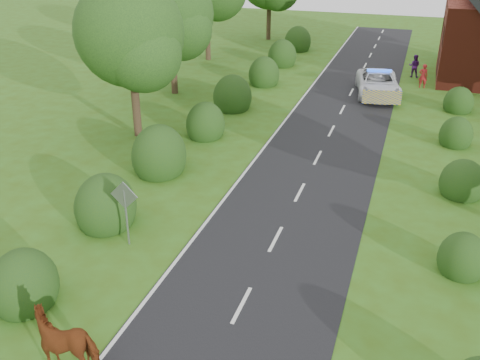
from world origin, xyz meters
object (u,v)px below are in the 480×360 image
(road_sign, at_px, (125,204))
(pedestrian_red, at_px, (423,76))
(pedestrian_purple, at_px, (414,66))
(police_van, at_px, (378,84))
(cow, at_px, (69,342))

(road_sign, distance_m, pedestrian_red, 26.59)
(pedestrian_purple, bearing_deg, police_van, 74.44)
(cow, xyz_separation_m, police_van, (5.25, 27.62, 0.06))
(road_sign, bearing_deg, police_van, 72.94)
(pedestrian_red, bearing_deg, road_sign, 63.05)
(road_sign, xyz_separation_m, pedestrian_red, (9.56, 24.79, -0.81))
(road_sign, distance_m, police_van, 22.94)
(cow, relative_size, police_van, 0.34)
(road_sign, height_order, police_van, road_sign)
(pedestrian_red, distance_m, pedestrian_purple, 2.92)
(pedestrian_purple, bearing_deg, cow, 82.39)
(cow, bearing_deg, road_sign, 179.63)
(pedestrian_red, bearing_deg, police_van, 39.55)
(police_van, distance_m, pedestrian_purple, 6.10)
(police_van, relative_size, pedestrian_purple, 3.68)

